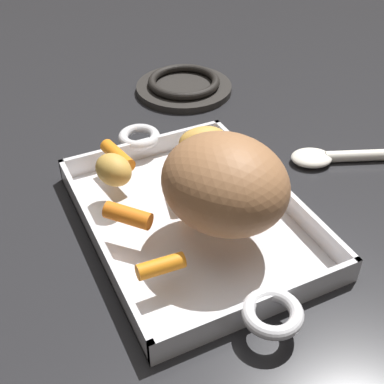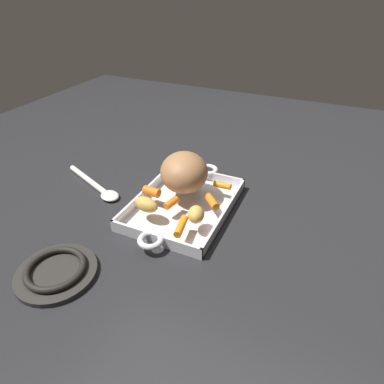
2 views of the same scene
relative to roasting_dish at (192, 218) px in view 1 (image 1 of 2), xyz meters
The scene contains 12 objects.
ground_plane 0.01m from the roasting_dish, ahead, with size 2.06×2.06×0.00m, color #232326.
roasting_dish is the anchor object (origin of this frame).
pork_roast 0.09m from the roasting_dish, 156.44° to the right, with size 0.14×0.12×0.10m, color #9F6B44.
baby_carrot_long 0.13m from the roasting_dish, 22.84° to the left, with size 0.02×0.02×0.06m, color orange.
baby_carrot_southwest 0.08m from the roasting_dish, 88.93° to the left, with size 0.02×0.02×0.05m, color orange.
baby_carrot_center_right 0.12m from the roasting_dish, 138.18° to the left, with size 0.02×0.02×0.05m, color orange.
baby_carrot_southeast 0.09m from the roasting_dish, 71.92° to the right, with size 0.02×0.02×0.04m, color orange.
baby_carrot_northeast 0.06m from the roasting_dish, 14.23° to the right, with size 0.02×0.02×0.04m, color orange.
potato_near_roast 0.11m from the roasting_dish, 42.05° to the left, with size 0.05×0.04×0.04m, color gold.
potato_halved 0.11m from the roasting_dish, 33.37° to the right, with size 0.06×0.04×0.04m, color gold.
stove_burner_rear 0.34m from the roasting_dish, 23.54° to the right, with size 0.16×0.16×0.02m.
serving_spoon 0.26m from the roasting_dish, 85.87° to the right, with size 0.12×0.24×0.02m.
Camera 1 is at (-0.40, 0.20, 0.40)m, focal length 47.54 mm.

